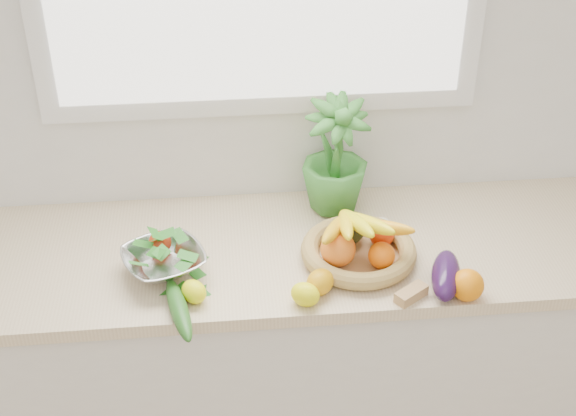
{
  "coord_description": "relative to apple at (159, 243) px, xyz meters",
  "views": [
    {
      "loc": [
        -0.13,
        0.05,
        2.3
      ],
      "look_at": [
        0.05,
        1.93,
        1.05
      ],
      "focal_mm": 50.0,
      "sensor_mm": 36.0,
      "label": 1
    }
  ],
  "objects": [
    {
      "name": "back_wall",
      "position": [
        0.32,
        0.3,
        0.41
      ],
      "size": [
        4.5,
        0.02,
        2.7
      ],
      "primitive_type": "cube",
      "color": "white",
      "rests_on": "ground"
    },
    {
      "name": "counter_cabinet",
      "position": [
        0.32,
        -0.0,
        -0.51
      ],
      "size": [
        2.2,
        0.58,
        0.86
      ],
      "primitive_type": "cube",
      "color": "silver",
      "rests_on": "ground"
    },
    {
      "name": "countertop",
      "position": [
        0.32,
        -0.0,
        -0.06
      ],
      "size": [
        2.24,
        0.62,
        0.04
      ],
      "primitive_type": "cube",
      "color": "beige",
      "rests_on": "counter_cabinet"
    },
    {
      "name": "orange_loose",
      "position": [
        0.83,
        -0.28,
        0.01
      ],
      "size": [
        0.09,
        0.09,
        0.09
      ],
      "primitive_type": "sphere",
      "rotation": [
        0.0,
        0.0,
        0.07
      ],
      "color": "orange",
      "rests_on": "countertop"
    },
    {
      "name": "lemon_a",
      "position": [
        0.1,
        -0.22,
        -0.01
      ],
      "size": [
        0.09,
        0.1,
        0.06
      ],
      "primitive_type": "ellipsoid",
      "rotation": [
        0.0,
        0.0,
        0.59
      ],
      "color": "#F7FB0D",
      "rests_on": "countertop"
    },
    {
      "name": "lemon_b",
      "position": [
        0.44,
        -0.22,
        -0.0
      ],
      "size": [
        0.11,
        0.11,
        0.07
      ],
      "primitive_type": "ellipsoid",
      "rotation": [
        0.0,
        0.0,
        -0.68
      ],
      "color": "orange",
      "rests_on": "countertop"
    },
    {
      "name": "lemon_c",
      "position": [
        0.39,
        -0.26,
        -0.01
      ],
      "size": [
        0.1,
        0.1,
        0.06
      ],
      "primitive_type": "ellipsoid",
      "rotation": [
        0.0,
        0.0,
        0.97
      ],
      "color": "#FCFA0D",
      "rests_on": "countertop"
    },
    {
      "name": "apple",
      "position": [
        0.0,
        0.0,
        0.0
      ],
      "size": [
        0.1,
        0.1,
        0.07
      ],
      "primitive_type": "sphere",
      "rotation": [
        0.0,
        0.0,
        -0.37
      ],
      "color": "#B22C0E",
      "rests_on": "countertop"
    },
    {
      "name": "ginger",
      "position": [
        0.68,
        -0.27,
        -0.02
      ],
      "size": [
        0.1,
        0.09,
        0.03
      ],
      "primitive_type": "cube",
      "rotation": [
        0.0,
        0.0,
        0.61
      ],
      "color": "tan",
      "rests_on": "countertop"
    },
    {
      "name": "garlic_a",
      "position": [
        0.48,
        -0.08,
        -0.02
      ],
      "size": [
        0.07,
        0.07,
        0.04
      ],
      "primitive_type": "ellipsoid",
      "rotation": [
        0.0,
        0.0,
        0.37
      ],
      "color": "white",
      "rests_on": "countertop"
    },
    {
      "name": "garlic_b",
      "position": [
        0.66,
        0.05,
        -0.01
      ],
      "size": [
        0.07,
        0.07,
        0.05
      ],
      "primitive_type": "ellipsoid",
      "rotation": [
        0.0,
        0.0,
        0.2
      ],
      "color": "white",
      "rests_on": "countertop"
    },
    {
      "name": "garlic_c",
      "position": [
        0.46,
        -0.11,
        -0.02
      ],
      "size": [
        0.06,
        0.06,
        0.04
      ],
      "primitive_type": "ellipsoid",
      "rotation": [
        0.0,
        0.0,
        0.31
      ],
      "color": "silver",
      "rests_on": "countertop"
    },
    {
      "name": "eggplant",
      "position": [
        0.78,
        -0.23,
        0.0
      ],
      "size": [
        0.13,
        0.22,
        0.08
      ],
      "primitive_type": "ellipsoid",
      "rotation": [
        0.0,
        0.0,
        -0.28
      ],
      "color": "#280F3A",
      "rests_on": "countertop"
    },
    {
      "name": "cucumber",
      "position": [
        0.06,
        -0.28,
        -0.01
      ],
      "size": [
        0.1,
        0.26,
        0.05
      ],
      "primitive_type": "ellipsoid",
      "rotation": [
        0.0,
        0.0,
        0.21
      ],
      "color": "#1C5A1A",
      "rests_on": "countertop"
    },
    {
      "name": "radish",
      "position": [
        0.39,
        -0.26,
        -0.02
      ],
      "size": [
        0.04,
        0.04,
        0.03
      ],
      "primitive_type": "sphere",
      "rotation": [
        0.0,
        0.0,
        0.37
      ],
      "color": "red",
      "rests_on": "countertop"
    },
    {
      "name": "potted_herb",
      "position": [
        0.54,
        0.19,
        0.16
      ],
      "size": [
        0.24,
        0.24,
        0.37
      ],
      "primitive_type": "imported",
      "rotation": [
        0.0,
        0.0,
        0.2
      ],
      "color": "#3B8931",
      "rests_on": "countertop"
    },
    {
      "name": "fruit_basket",
      "position": [
        0.57,
        -0.08,
        0.01
      ],
      "size": [
        0.4,
        0.4,
        0.18
      ],
      "color": "tan",
      "rests_on": "countertop"
    },
    {
      "name": "colander_with_spinach",
      "position": [
        0.02,
        -0.09,
        0.02
      ],
      "size": [
        0.29,
        0.29,
        0.12
      ],
      "color": "silver",
      "rests_on": "countertop"
    }
  ]
}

